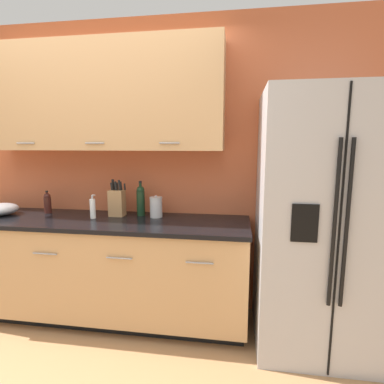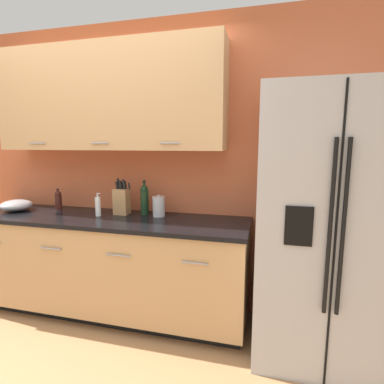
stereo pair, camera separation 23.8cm
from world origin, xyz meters
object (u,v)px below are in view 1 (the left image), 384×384
object	(u,v)px
refrigerator	(322,223)
oil_bottle	(48,203)
soap_dispenser	(93,208)
knife_block	(117,202)
mixing_bowl	(1,209)
steel_canister	(156,207)
wine_bottle	(141,200)

from	to	relation	value
refrigerator	oil_bottle	bearing A→B (deg)	174.98
soap_dispenser	refrigerator	bearing A→B (deg)	-2.51
knife_block	oil_bottle	bearing A→B (deg)	179.35
mixing_bowl	knife_block	bearing A→B (deg)	6.61
knife_block	oil_bottle	size ratio (longest dim) A/B	1.57
steel_canister	soap_dispenser	bearing A→B (deg)	-166.75
wine_bottle	steel_canister	distance (m)	0.16
soap_dispenser	mixing_bowl	bearing A→B (deg)	-179.75
wine_bottle	mixing_bowl	world-z (taller)	wine_bottle
mixing_bowl	soap_dispenser	bearing A→B (deg)	0.25
refrigerator	soap_dispenser	size ratio (longest dim) A/B	9.20
refrigerator	steel_canister	xyz separation A→B (m)	(-1.31, 0.20, 0.04)
refrigerator	soap_dispenser	bearing A→B (deg)	177.49
steel_canister	mixing_bowl	xyz separation A→B (m)	(-1.40, -0.13, -0.04)
knife_block	mixing_bowl	bearing A→B (deg)	-173.39
refrigerator	mixing_bowl	distance (m)	2.71
knife_block	oil_bottle	world-z (taller)	knife_block
refrigerator	steel_canister	bearing A→B (deg)	171.19
refrigerator	wine_bottle	bearing A→B (deg)	170.53
wine_bottle	steel_canister	bearing A→B (deg)	-15.14
refrigerator	knife_block	xyz separation A→B (m)	(-1.66, 0.20, 0.07)
steel_canister	wine_bottle	bearing A→B (deg)	164.86
soap_dispenser	oil_bottle	bearing A→B (deg)	166.08
oil_bottle	soap_dispenser	bearing A→B (deg)	-13.92
wine_bottle	steel_canister	size ratio (longest dim) A/B	1.61
soap_dispenser	knife_block	bearing A→B (deg)	34.52
oil_bottle	steel_canister	xyz separation A→B (m)	(1.03, -0.00, -0.01)
knife_block	wine_bottle	distance (m)	0.21
oil_bottle	mixing_bowl	world-z (taller)	oil_bottle
oil_bottle	mixing_bowl	bearing A→B (deg)	-160.79
refrigerator	mixing_bowl	world-z (taller)	refrigerator
soap_dispenser	steel_canister	xyz separation A→B (m)	(0.52, 0.12, 0.00)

